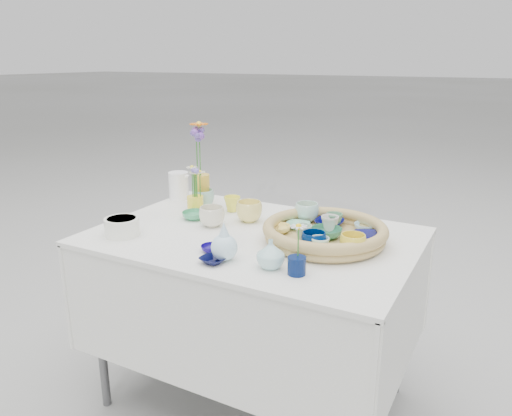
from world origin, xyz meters
The scene contains 34 objects.
ground centered at (0.00, 0.00, 0.00)m, with size 80.00×80.00×0.00m, color #A1A1A1.
display_table centered at (0.00, 0.00, 0.00)m, with size 1.26×0.86×0.77m, color white, non-canonical shape.
wicker_tray centered at (0.28, 0.05, 0.80)m, with size 0.47×0.47×0.08m, color #A3864E, non-canonical shape.
tray_ceramic_0 centered at (0.25, 0.19, 0.80)m, with size 0.11×0.11×0.03m, color #020548.
tray_ceramic_1 centered at (0.43, 0.10, 0.80)m, with size 0.11×0.11×0.03m, color #030444.
tray_ceramic_2 centered at (0.42, -0.06, 0.82)m, with size 0.09×0.09×0.07m, color yellow.
tray_ceramic_3 centered at (0.28, 0.06, 0.80)m, with size 0.12×0.12×0.04m, color #2D7452.
tray_ceramic_4 centered at (0.22, -0.01, 0.81)m, with size 0.06×0.06×0.06m, color #90B99F.
tray_ceramic_5 centered at (0.14, 0.11, 0.79)m, with size 0.09×0.09×0.02m, color #7AC7A2.
tray_ceramic_6 centered at (0.14, 0.20, 0.82)m, with size 0.10×0.10×0.08m, color #AEDDD2.
tray_ceramic_7 centered at (0.27, 0.12, 0.82)m, with size 0.07×0.07×0.07m, color beige.
tray_ceramic_8 centered at (0.39, 0.21, 0.80)m, with size 0.09×0.09×0.03m, color #ADDEF7.
tray_ceramic_9 centered at (0.29, -0.10, 0.82)m, with size 0.09×0.09×0.07m, color #001A4F.
tray_ceramic_10 centered at (0.10, 0.02, 0.80)m, with size 0.09×0.09×0.03m, color #FFE677.
tray_ceramic_11 centered at (0.32, -0.11, 0.81)m, with size 0.07×0.07×0.06m, color silver.
tray_ceramic_12 centered at (0.27, 0.18, 0.81)m, with size 0.07×0.07×0.06m, color #538C64.
loose_ceramic_0 centered at (-0.24, 0.23, 0.80)m, with size 0.08×0.08×0.07m, color yellow.
loose_ceramic_1 centered at (-0.10, 0.14, 0.81)m, with size 0.11×0.11×0.09m, color #EDDB71.
loose_ceramic_2 centered at (-0.32, 0.05, 0.78)m, with size 0.11×0.11×0.03m, color #3B9864.
loose_ceramic_3 centered at (-0.20, 0.01, 0.81)m, with size 0.11×0.11×0.08m, color beige.
loose_ceramic_4 centered at (-0.05, -0.23, 0.78)m, with size 0.08×0.08×0.02m, color #120566.
loose_ceramic_5 centered at (-0.40, 0.23, 0.81)m, with size 0.10×0.10×0.08m, color #8CBDB2.
loose_ceramic_6 centered at (0.01, -0.32, 0.78)m, with size 0.09×0.09×0.02m, color black.
fluted_bowl centered at (-0.46, -0.25, 0.80)m, with size 0.14×0.14×0.07m, color white, non-canonical shape.
bud_vase_paleblue centered at (0.03, -0.28, 0.84)m, with size 0.09×0.09×0.14m, color silver, non-canonical shape.
bud_vase_seafoam centered at (0.21, -0.26, 0.81)m, with size 0.10×0.10×0.10m, color #A7D7D5.
bud_vase_cobalt centered at (0.30, -0.27, 0.80)m, with size 0.06×0.06×0.06m, color #041341.
single_daisy centered at (0.30, -0.26, 0.88)m, with size 0.07×0.07×0.12m, color silver, non-canonical shape.
tall_vase_yellow centered at (-0.43, 0.27, 0.84)m, with size 0.08×0.08×0.14m, color yellow.
gerbera centered at (-0.42, 0.25, 1.03)m, with size 0.10×0.10×0.26m, color orange, non-canonical shape.
hydrangea centered at (-0.44, 0.26, 1.00)m, with size 0.07×0.07×0.26m, color #624AA0, non-canonical shape.
white_pitcher centered at (-0.59, 0.30, 0.83)m, with size 0.14×0.10×0.13m, color white, non-canonical shape.
daisy_cup centered at (-0.37, 0.13, 0.80)m, with size 0.07×0.07×0.08m, color yellow.
daisy_posy centered at (-0.36, 0.13, 0.92)m, with size 0.08×0.08×0.15m, color beige, non-canonical shape.
Camera 1 is at (0.89, -1.64, 1.44)m, focal length 35.00 mm.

